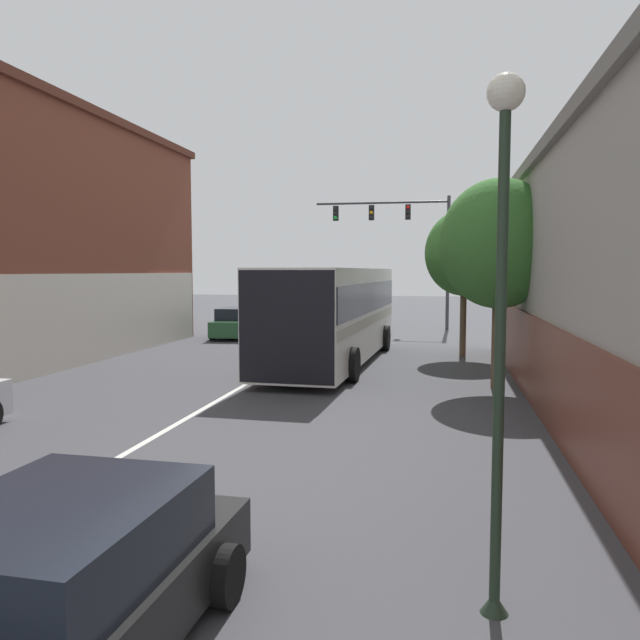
% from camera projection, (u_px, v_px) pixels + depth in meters
% --- Properties ---
extents(lane_center_line, '(0.14, 50.42, 0.01)m').
position_uv_depth(lane_center_line, '(267.00, 372.00, 19.49)').
color(lane_center_line, silver).
rests_on(lane_center_line, ground_plane).
extents(bus, '(3.24, 11.77, 3.24)m').
position_uv_depth(bus, '(334.00, 310.00, 21.40)').
color(bus, silver).
rests_on(bus, ground_plane).
extents(hatchback_foreground, '(2.27, 4.43, 1.34)m').
position_uv_depth(hatchback_foreground, '(45.00, 598.00, 4.82)').
color(hatchback_foreground, black).
rests_on(hatchback_foreground, ground_plane).
extents(parked_car_left_near, '(2.24, 4.42, 1.42)m').
position_uv_depth(parked_car_left_near, '(238.00, 323.00, 29.75)').
color(parked_car_left_near, '#285633').
rests_on(parked_car_left_near, ground_plane).
extents(traffic_signal_gantry, '(7.19, 0.36, 7.11)m').
position_uv_depth(traffic_signal_gantry, '(405.00, 232.00, 33.30)').
color(traffic_signal_gantry, '#333338').
rests_on(traffic_signal_gantry, ground_plane).
extents(street_lamp, '(0.33, 0.33, 4.86)m').
position_uv_depth(street_lamp, '(501.00, 299.00, 5.53)').
color(street_lamp, '#233323').
rests_on(street_lamp, ground_plane).
extents(street_tree_near, '(3.16, 2.84, 5.63)m').
position_uv_depth(street_tree_near, '(499.00, 244.00, 16.65)').
color(street_tree_near, brown).
rests_on(street_tree_near, ground_plane).
extents(street_tree_far, '(2.86, 2.58, 5.40)m').
position_uv_depth(street_tree_far, '(464.00, 253.00, 22.80)').
color(street_tree_far, brown).
rests_on(street_tree_far, ground_plane).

